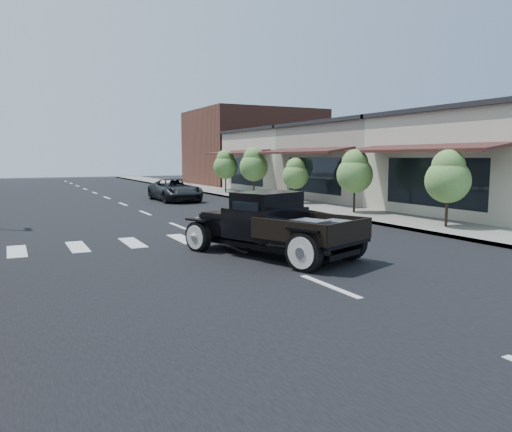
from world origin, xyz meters
name	(u,v)px	position (x,y,z in m)	size (l,w,h in m)	color
ground	(262,260)	(0.00, 0.00, 0.00)	(120.00, 120.00, 0.00)	black
road	(131,208)	(0.00, 15.00, 0.01)	(14.00, 80.00, 0.02)	black
road_markings	(157,218)	(0.00, 10.00, 0.00)	(12.00, 60.00, 0.06)	silver
sidewalk_right	(274,200)	(8.50, 15.00, 0.07)	(3.00, 80.00, 0.15)	gray
storefront_mid	(382,163)	(15.00, 13.00, 2.25)	(10.00, 9.00, 4.50)	gray
storefront_far	(304,162)	(15.00, 22.00, 2.25)	(10.00, 9.00, 4.50)	beige
far_building_right	(253,148)	(15.50, 32.00, 3.50)	(11.00, 10.00, 7.00)	brown
small_tree_a	(447,190)	(8.30, 1.67, 1.47)	(1.59, 1.59, 2.65)	#58873E
small_tree_b	(355,182)	(8.30, 7.00, 1.51)	(1.63, 1.63, 2.72)	#58873E
small_tree_c	(295,181)	(8.30, 12.16, 1.33)	(1.42, 1.42, 2.36)	#58873E
small_tree_d	(254,173)	(8.30, 17.27, 1.65)	(1.80, 1.80, 3.01)	#58873E
small_tree_e	(226,172)	(8.30, 21.85, 1.60)	(1.74, 1.74, 2.90)	#58873E
hotrod_pickup	(273,224)	(0.50, 0.31, 0.87)	(2.35, 5.04, 1.75)	black
second_car	(175,190)	(3.25, 17.73, 0.67)	(2.23, 4.84, 1.35)	black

